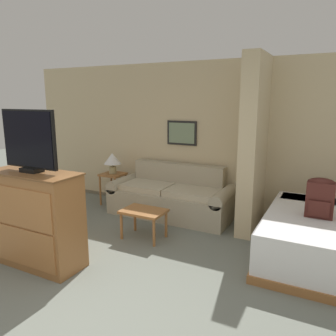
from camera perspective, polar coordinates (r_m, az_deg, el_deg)
The scene contains 11 objects.
ground_plane at distance 3.29m, azimuth -16.97°, elevation -25.42°, with size 20.00×20.00×0.00m, color slate.
wall_back at distance 5.68m, azimuth 7.44°, elevation 4.98°, with size 7.60×0.16×2.60m.
wall_partition_pillar at distance 4.98m, azimuth 14.69°, elevation 3.78°, with size 0.24×0.87×2.60m.
couch at distance 5.65m, azimuth 0.60°, elevation -5.11°, with size 2.11×0.84×0.86m.
coffee_table at distance 4.73m, azimuth -4.24°, elevation -8.02°, with size 0.61×0.43×0.42m.
side_table at distance 6.28m, azimuth -9.54°, elevation -1.96°, with size 0.41×0.41×0.60m.
table_lamp at distance 6.20m, azimuth -9.66°, elevation 1.44°, with size 0.32×0.32×0.39m.
tv_dresser at distance 4.25m, azimuth -22.02°, elevation -8.21°, with size 1.18×0.49×1.14m.
tv at distance 4.04m, azimuth -23.03°, elevation 4.30°, with size 0.79×0.16×0.72m.
bed at distance 4.56m, azimuth 26.86°, elevation -11.04°, with size 1.62×1.94×0.57m.
backpack at distance 4.33m, azimuth 24.98°, elevation -4.63°, with size 0.31×0.19×0.49m.
Camera 1 is at (1.91, -1.82, 1.97)m, focal length 35.00 mm.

